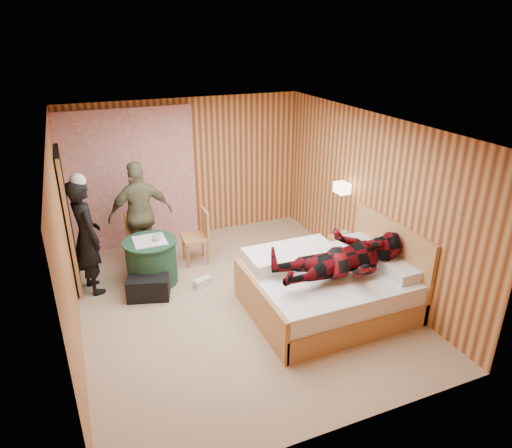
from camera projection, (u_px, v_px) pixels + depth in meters
name	position (u px, v px, depth m)	size (l,w,h in m)	color
floor	(237.00, 300.00, 6.51)	(4.20, 5.00, 0.01)	#9E8268
ceiling	(234.00, 125.00, 5.51)	(4.20, 5.00, 0.01)	white
wall_back	(187.00, 169.00, 8.13)	(4.20, 0.02, 2.50)	tan
wall_left	(65.00, 247.00, 5.27)	(0.02, 5.00, 2.50)	tan
wall_right	(369.00, 199.00, 6.75)	(0.02, 5.00, 2.50)	tan
curtain	(131.00, 180.00, 7.74)	(2.20, 0.08, 2.40)	beige
doorway	(68.00, 220.00, 6.56)	(0.06, 0.90, 2.05)	black
wall_lamp	(342.00, 188.00, 7.05)	(0.26, 0.24, 0.16)	gold
bed	(330.00, 286.00, 6.22)	(2.13, 1.67, 1.15)	tan
nightstand	(347.00, 256.00, 7.13)	(0.43, 0.59, 0.57)	tan
round_table	(152.00, 261.00, 6.84)	(0.79, 0.79, 0.70)	#1F432D
chair_far	(142.00, 234.00, 7.30)	(0.52, 0.52, 0.93)	tan
chair_near	(199.00, 232.00, 7.39)	(0.42, 0.42, 0.90)	tan
duffel_bag	(148.00, 288.00, 6.50)	(0.58, 0.31, 0.33)	black
sneaker_left	(168.00, 275.00, 7.04)	(0.29, 0.12, 0.13)	silver
sneaker_right	(203.00, 282.00, 6.85)	(0.28, 0.11, 0.12)	silver
woman_standing	(87.00, 237.00, 6.45)	(0.62, 0.41, 1.71)	black
man_at_table	(141.00, 214.00, 7.20)	(1.01, 0.42, 1.72)	#6B6847
man_on_bed	(345.00, 249.00, 5.77)	(1.77, 0.67, 0.86)	#630910
book_lower	(350.00, 241.00, 6.98)	(0.17, 0.22, 0.02)	silver
book_upper	(351.00, 239.00, 6.97)	(0.16, 0.22, 0.02)	silver
cup_nightstand	(344.00, 234.00, 7.12)	(0.10, 0.10, 0.09)	silver
cup_table	(157.00, 237.00, 6.68)	(0.12, 0.12, 0.10)	silver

